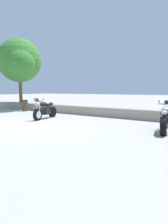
# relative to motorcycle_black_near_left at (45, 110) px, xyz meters

# --- Properties ---
(ground_plane) EXTENTS (120.00, 120.00, 0.00)m
(ground_plane) POSITION_rel_motorcycle_black_near_left_xyz_m (1.25, -1.91, -0.49)
(ground_plane) COLOR #A3A099
(stone_wall) EXTENTS (36.00, 0.80, 0.55)m
(stone_wall) POSITION_rel_motorcycle_black_near_left_xyz_m (1.25, 2.89, -0.21)
(stone_wall) COLOR gray
(stone_wall) RESTS_ON ground
(motorcycle_black_near_left) EXTENTS (0.80, 2.05, 1.18)m
(motorcycle_black_near_left) POSITION_rel_motorcycle_black_near_left_xyz_m (0.00, 0.00, 0.00)
(motorcycle_black_near_left) COLOR black
(motorcycle_black_near_left) RESTS_ON ground
(motorcycle_silver_centre) EXTENTS (0.74, 2.06, 1.18)m
(motorcycle_silver_centre) POSITION_rel_motorcycle_black_near_left_xyz_m (6.31, 0.26, 0.00)
(motorcycle_silver_centre) COLOR black
(motorcycle_silver_centre) RESTS_ON ground
(leafy_tree_far_left) EXTENTS (3.77, 3.59, 5.30)m
(leafy_tree_far_left) POSITION_rel_motorcycle_black_near_left_xyz_m (-5.71, 2.74, 3.48)
(leafy_tree_far_left) COLOR brown
(leafy_tree_far_left) RESTS_ON stone_wall
(trash_bin) EXTENTS (0.46, 0.46, 0.86)m
(trash_bin) POSITION_rel_motorcycle_black_near_left_xyz_m (-4.26, 1.97, -0.05)
(trash_bin) COLOR brown
(trash_bin) RESTS_ON ground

